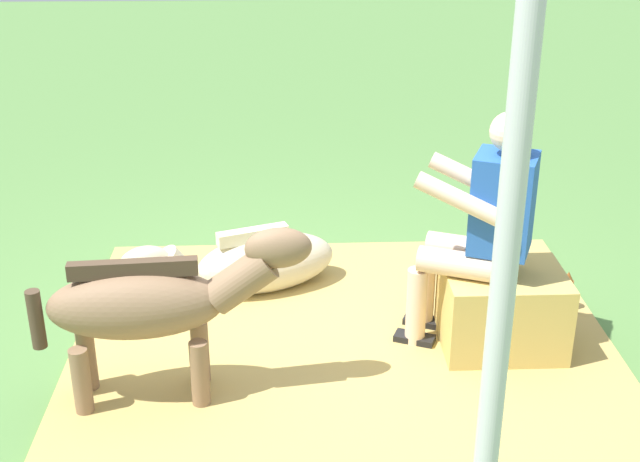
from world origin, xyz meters
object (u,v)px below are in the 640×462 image
person_seated (479,223)px  tent_pole_left (486,457)px  pony_lying (251,264)px  soda_bottle (566,293)px  hay_bale (502,312)px  pony_standing (156,303)px

person_seated → tent_pole_left: (0.51, 2.34, 0.39)m
pony_lying → soda_bottle: 1.90m
hay_bale → soda_bottle: 0.63m
person_seated → pony_standing: (1.63, 0.43, -0.20)m
pony_standing → tent_pole_left: bearing=120.3°
person_seated → pony_lying: person_seated is taller
pony_lying → person_seated: bearing=150.8°
pony_standing → pony_lying: size_ratio=1.00×
hay_bale → tent_pole_left: tent_pole_left is taller
hay_bale → person_seated: 0.53m
pony_standing → pony_lying: bearing=-109.9°
hay_bale → pony_lying: hay_bale is taller
person_seated → pony_lying: size_ratio=1.00×
hay_bale → pony_lying: (1.38, -0.73, -0.04)m
person_seated → tent_pole_left: 2.43m
person_seated → pony_lying: 1.51m
person_seated → soda_bottle: size_ratio=4.98×
hay_bale → person_seated: person_seated is taller
hay_bale → person_seated: bearing=-15.6°
soda_bottle → pony_lying: bearing=-10.4°
pony_lying → tent_pole_left: 3.25m
pony_lying → tent_pole_left: tent_pole_left is taller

